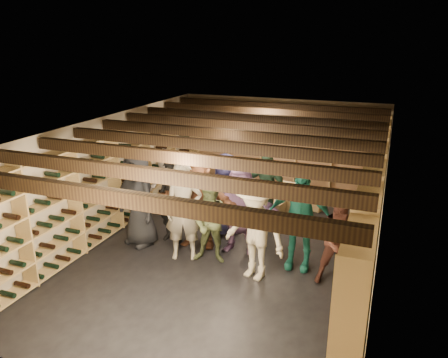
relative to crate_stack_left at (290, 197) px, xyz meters
name	(u,v)px	position (x,y,z in m)	size (l,w,h in m)	color
ground	(228,246)	(-0.70, -2.25, -0.34)	(8.00, 8.00, 0.00)	black
walls	(229,189)	(-0.70, -2.25, 0.86)	(5.52, 8.02, 2.40)	#B2A58A
ceiling	(229,127)	(-0.70, -2.25, 2.06)	(5.50, 8.00, 0.01)	beige
ceiling_joists	(229,134)	(-0.70, -2.25, 1.92)	(5.40, 7.12, 0.18)	black
wine_rack_left	(114,180)	(-3.27, -2.25, 0.74)	(0.32, 7.50, 2.15)	#A68751
wine_rack_right	(370,215)	(1.87, -2.25, 0.74)	(0.32, 7.50, 2.15)	#A68751
wine_rack_back	(279,149)	(-0.70, 1.58, 0.73)	(4.70, 0.30, 2.15)	#A68751
crate_stack_left	(290,197)	(0.00, 0.00, 0.00)	(0.54, 0.39, 0.68)	tan
crate_stack_right	(273,208)	(-0.31, -0.38, -0.17)	(0.56, 0.44, 0.34)	tan
crate_loose	(313,205)	(0.50, 0.36, -0.25)	(0.50, 0.33, 0.17)	tan
person_0	(138,199)	(-2.39, -2.74, 0.61)	(0.93, 0.60, 1.90)	black
person_1	(172,201)	(-1.84, -2.40, 0.52)	(0.63, 0.41, 1.72)	black
person_2	(213,223)	(-0.76, -2.91, 0.42)	(0.74, 0.57, 1.52)	#4E5B36
person_3	(255,230)	(0.12, -3.15, 0.54)	(1.14, 0.66, 1.77)	#C1B798
person_4	(299,217)	(0.73, -2.53, 0.62)	(1.12, 0.47, 1.91)	#207C6A
person_5	(198,202)	(-1.29, -2.39, 0.57)	(1.68, 0.54, 1.82)	brown
person_6	(225,195)	(-0.98, -1.72, 0.53)	(0.85, 0.55, 1.74)	#202048
person_7	(184,211)	(-1.31, -2.94, 0.60)	(0.68, 0.45, 1.87)	gray
person_8	(341,240)	(1.48, -2.84, 0.45)	(0.77, 0.60, 1.58)	#4F2A21
person_9	(166,183)	(-2.56, -1.32, 0.46)	(1.03, 0.59, 1.59)	beige
person_10	(266,188)	(-0.33, -0.95, 0.50)	(0.98, 0.41, 1.67)	#294D36
person_11	(240,210)	(-0.45, -2.31, 0.51)	(1.57, 0.50, 1.69)	slate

